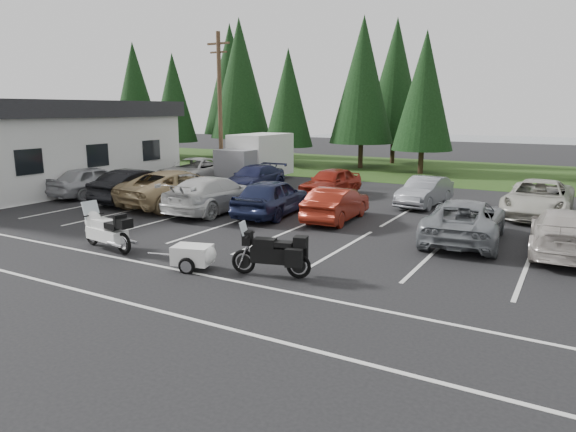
% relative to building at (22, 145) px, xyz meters
% --- Properties ---
extents(ground, '(120.00, 120.00, 0.00)m').
position_rel_building_xyz_m(ground, '(18.00, -4.00, -2.45)').
color(ground, black).
rests_on(ground, ground).
extents(grass_strip, '(80.00, 16.00, 0.01)m').
position_rel_building_xyz_m(grass_strip, '(18.00, 20.00, -2.45)').
color(grass_strip, '#1E3D13').
rests_on(grass_strip, ground).
extents(lake_water, '(70.00, 50.00, 0.02)m').
position_rel_building_xyz_m(lake_water, '(22.00, 51.00, -2.45)').
color(lake_water, slate).
rests_on(lake_water, ground).
extents(building, '(10.60, 15.60, 4.90)m').
position_rel_building_xyz_m(building, '(0.00, 0.00, 0.00)').
color(building, silver).
rests_on(building, ground).
extents(utility_pole, '(1.60, 0.26, 9.00)m').
position_rel_building_xyz_m(utility_pole, '(8.00, 8.00, 2.25)').
color(utility_pole, '#473321').
rests_on(utility_pole, ground).
extents(box_truck, '(2.40, 5.60, 2.90)m').
position_rel_building_xyz_m(box_truck, '(10.00, 8.50, -1.00)').
color(box_truck, silver).
rests_on(box_truck, ground).
extents(stall_markings, '(32.00, 16.00, 0.01)m').
position_rel_building_xyz_m(stall_markings, '(18.00, -2.00, -2.45)').
color(stall_markings, silver).
rests_on(stall_markings, ground).
extents(conifer_0, '(4.58, 4.58, 10.66)m').
position_rel_building_xyz_m(conifer_0, '(-10.00, 18.50, 3.78)').
color(conifer_0, '#332316').
rests_on(conifer_0, ground).
extents(conifer_1, '(3.96, 3.96, 9.22)m').
position_rel_building_xyz_m(conifer_1, '(-4.00, 17.20, 2.94)').
color(conifer_1, '#332316').
rests_on(conifer_1, ground).
extents(conifer_2, '(5.10, 5.10, 11.89)m').
position_rel_building_xyz_m(conifer_2, '(2.00, 18.80, 4.50)').
color(conifer_2, '#332316').
rests_on(conifer_2, ground).
extents(conifer_3, '(3.87, 3.87, 9.02)m').
position_rel_building_xyz_m(conifer_3, '(7.50, 17.40, 2.82)').
color(conifer_3, '#332316').
rests_on(conifer_3, ground).
extents(conifer_4, '(4.80, 4.80, 11.17)m').
position_rel_building_xyz_m(conifer_4, '(13.00, 18.90, 4.08)').
color(conifer_4, '#332316').
rests_on(conifer_4, ground).
extents(conifer_5, '(4.14, 4.14, 9.63)m').
position_rel_building_xyz_m(conifer_5, '(18.00, 17.60, 3.18)').
color(conifer_5, '#332316').
rests_on(conifer_5, ground).
extents(conifer_back_a, '(5.28, 5.28, 12.30)m').
position_rel_building_xyz_m(conifer_back_a, '(-2.00, 23.00, 4.74)').
color(conifer_back_a, '#332316').
rests_on(conifer_back_a, ground).
extents(conifer_back_b, '(4.97, 4.97, 11.58)m').
position_rel_building_xyz_m(conifer_back_b, '(14.00, 23.50, 4.32)').
color(conifer_back_b, '#332316').
rests_on(conifer_back_b, ground).
extents(car_near_0, '(2.12, 4.74, 1.58)m').
position_rel_building_xyz_m(car_near_0, '(5.84, -0.07, -1.66)').
color(car_near_0, '#A9A9AE').
rests_on(car_near_0, ground).
extents(car_near_1, '(1.79, 4.92, 1.61)m').
position_rel_building_xyz_m(car_near_1, '(9.22, -0.20, -1.64)').
color(car_near_1, black).
rests_on(car_near_1, ground).
extents(car_near_2, '(3.32, 6.24, 1.67)m').
position_rel_building_xyz_m(car_near_2, '(11.46, 0.13, -1.61)').
color(car_near_2, '#9E865C').
rests_on(car_near_2, ground).
extents(car_near_3, '(2.24, 5.43, 1.57)m').
position_rel_building_xyz_m(car_near_3, '(13.85, -0.29, -1.66)').
color(car_near_3, silver).
rests_on(car_near_3, ground).
extents(car_near_4, '(2.35, 4.86, 1.60)m').
position_rel_building_xyz_m(car_near_4, '(16.47, 0.24, -1.65)').
color(car_near_4, '#191F3E').
rests_on(car_near_4, ground).
extents(car_near_5, '(1.69, 4.24, 1.37)m').
position_rel_building_xyz_m(car_near_5, '(19.25, 0.69, -1.76)').
color(car_near_5, maroon).
rests_on(car_near_5, ground).
extents(car_near_6, '(2.80, 5.38, 1.45)m').
position_rel_building_xyz_m(car_near_6, '(24.42, -0.14, -1.73)').
color(car_near_6, gray).
rests_on(car_near_6, ground).
extents(car_near_7, '(2.27, 5.03, 1.43)m').
position_rel_building_xyz_m(car_near_7, '(27.46, -0.29, -1.73)').
color(car_near_7, '#BAB2AB').
rests_on(car_near_7, ground).
extents(car_far_0, '(3.09, 5.91, 1.59)m').
position_rel_building_xyz_m(car_far_0, '(7.76, 5.61, -1.65)').
color(car_far_0, silver).
rests_on(car_far_0, ground).
extents(car_far_1, '(2.11, 4.85, 1.39)m').
position_rel_building_xyz_m(car_far_1, '(12.07, 5.51, -1.76)').
color(car_far_1, '#1A1F43').
rests_on(car_far_1, ground).
extents(car_far_2, '(2.15, 4.46, 1.47)m').
position_rel_building_xyz_m(car_far_2, '(16.52, 5.97, -1.72)').
color(car_far_2, maroon).
rests_on(car_far_2, ground).
extents(car_far_3, '(1.82, 4.20, 1.34)m').
position_rel_building_xyz_m(car_far_3, '(21.48, 5.70, -1.78)').
color(car_far_3, slate).
rests_on(car_far_3, ground).
extents(car_far_4, '(2.64, 5.49, 1.51)m').
position_rel_building_xyz_m(car_far_4, '(26.27, 5.69, -1.70)').
color(car_far_4, '#B9B7A9').
rests_on(car_far_4, ground).
extents(touring_motorcycle, '(2.84, 1.25, 1.52)m').
position_rel_building_xyz_m(touring_motorcycle, '(14.66, -6.97, -1.69)').
color(touring_motorcycle, white).
rests_on(touring_motorcycle, ground).
extents(cargo_trailer, '(1.70, 1.24, 0.70)m').
position_rel_building_xyz_m(cargo_trailer, '(18.41, -7.24, -2.10)').
color(cargo_trailer, white).
rests_on(cargo_trailer, ground).
extents(adventure_motorcycle, '(2.60, 1.45, 1.50)m').
position_rel_building_xyz_m(adventure_motorcycle, '(20.64, -6.65, -1.70)').
color(adventure_motorcycle, black).
rests_on(adventure_motorcycle, ground).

